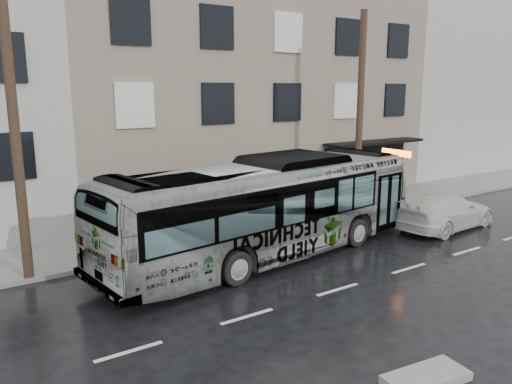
% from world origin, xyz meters
% --- Properties ---
extents(ground, '(120.00, 120.00, 0.00)m').
position_xyz_m(ground, '(0.00, 0.00, 0.00)').
color(ground, black).
rests_on(ground, ground).
extents(sidewalk, '(90.00, 3.60, 0.15)m').
position_xyz_m(sidewalk, '(0.00, 4.90, 0.07)').
color(sidewalk, gray).
rests_on(sidewalk, ground).
extents(building_taupe, '(20.00, 12.00, 11.00)m').
position_xyz_m(building_taupe, '(5.00, 12.70, 5.50)').
color(building_taupe, gray).
rests_on(building_taupe, ground).
extents(building_filler, '(18.00, 12.00, 12.00)m').
position_xyz_m(building_filler, '(24.00, 12.70, 6.00)').
color(building_filler, '#B2AFA8').
rests_on(building_filler, ground).
extents(utility_pole_front, '(0.30, 0.30, 9.00)m').
position_xyz_m(utility_pole_front, '(6.50, 3.30, 4.65)').
color(utility_pole_front, '#453122').
rests_on(utility_pole_front, sidewalk).
extents(utility_pole_rear, '(0.30, 0.30, 9.00)m').
position_xyz_m(utility_pole_rear, '(-7.50, 3.30, 4.65)').
color(utility_pole_rear, '#453122').
rests_on(utility_pole_rear, sidewalk).
extents(sign_post, '(0.06, 0.06, 2.40)m').
position_xyz_m(sign_post, '(7.60, 3.30, 1.35)').
color(sign_post, slate).
rests_on(sign_post, sidewalk).
extents(bus, '(12.93, 4.51, 3.53)m').
position_xyz_m(bus, '(-0.05, 1.08, 1.76)').
color(bus, '#B2B2B2').
rests_on(bus, ground).
extents(white_sedan, '(5.37, 2.55, 1.51)m').
position_xyz_m(white_sedan, '(8.31, -0.13, 0.76)').
color(white_sedan, silver).
rests_on(white_sedan, ground).
extents(slush_pile, '(1.88, 1.01, 0.18)m').
position_xyz_m(slush_pile, '(-1.76, -7.02, 0.09)').
color(slush_pile, gray).
rests_on(slush_pile, ground).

